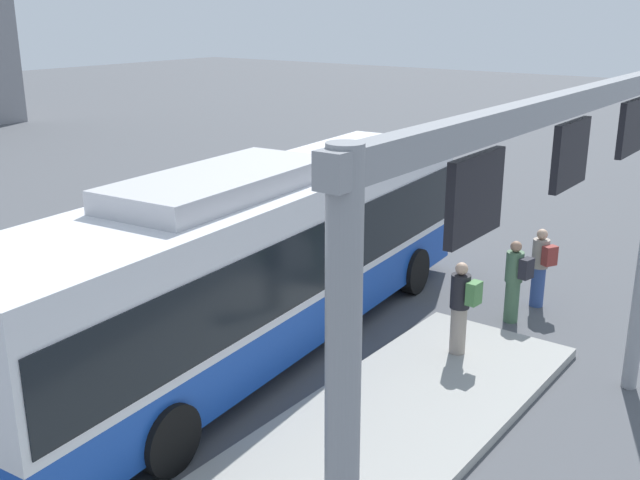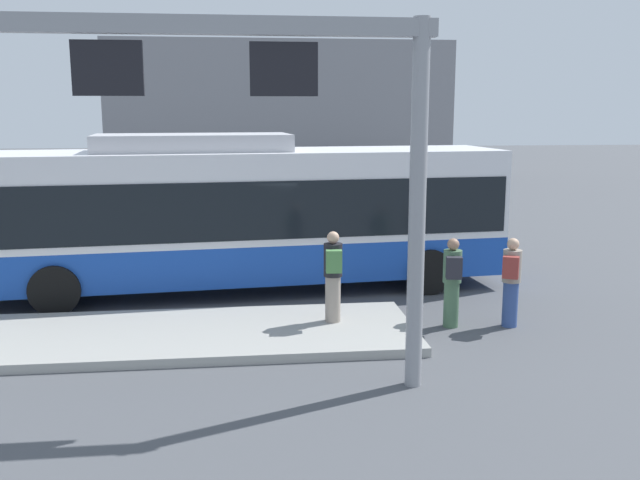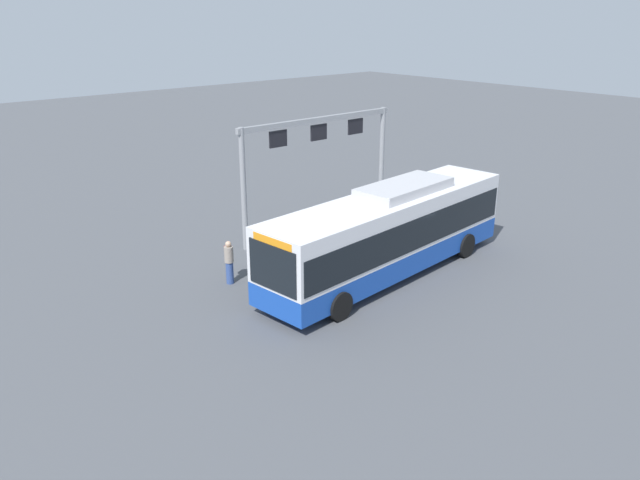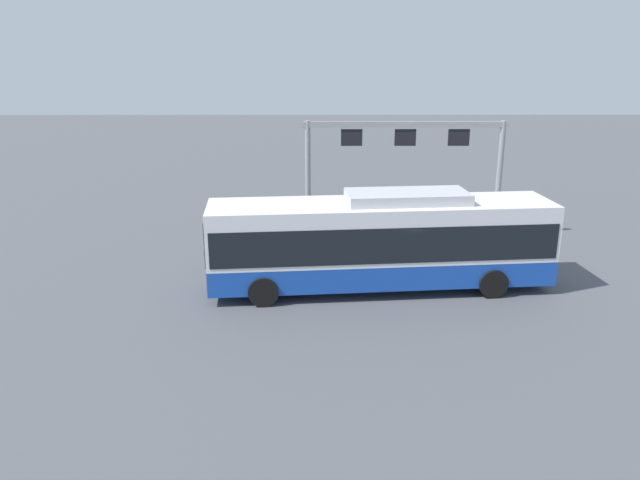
# 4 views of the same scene
# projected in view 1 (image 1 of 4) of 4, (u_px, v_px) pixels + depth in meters

# --- Properties ---
(ground_plane) EXTENTS (120.00, 120.00, 0.00)m
(ground_plane) POSITION_uv_depth(u_px,v_px,m) (259.00, 349.00, 13.61)
(ground_plane) COLOR #4C4F54
(platform_curb) EXTENTS (10.00, 2.80, 0.16)m
(platform_curb) POSITION_uv_depth(u_px,v_px,m) (353.00, 455.00, 10.25)
(platform_curb) COLOR #9E9E99
(platform_curb) RESTS_ON ground
(bus_main) EXTENTS (11.94, 3.55, 3.46)m
(bus_main) POSITION_uv_depth(u_px,v_px,m) (256.00, 255.00, 13.06)
(bus_main) COLOR #1947AD
(bus_main) RESTS_ON ground
(person_boarding) EXTENTS (0.51, 0.60, 1.67)m
(person_boarding) POSITION_uv_depth(u_px,v_px,m) (541.00, 266.00, 15.30)
(person_boarding) COLOR #334C8C
(person_boarding) RESTS_ON ground
(person_waiting_near) EXTENTS (0.40, 0.57, 1.67)m
(person_waiting_near) POSITION_uv_depth(u_px,v_px,m) (515.00, 280.00, 14.53)
(person_waiting_near) COLOR #476B4C
(person_waiting_near) RESTS_ON ground
(person_waiting_mid) EXTENTS (0.36, 0.54, 1.67)m
(person_waiting_mid) POSITION_uv_depth(u_px,v_px,m) (461.00, 306.00, 12.84)
(person_waiting_mid) COLOR gray
(person_waiting_mid) RESTS_ON platform_curb
(platform_sign_gantry) EXTENTS (8.64, 0.24, 5.20)m
(platform_sign_gantry) POSITION_uv_depth(u_px,v_px,m) (563.00, 226.00, 8.00)
(platform_sign_gantry) COLOR gray
(platform_sign_gantry) RESTS_ON ground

